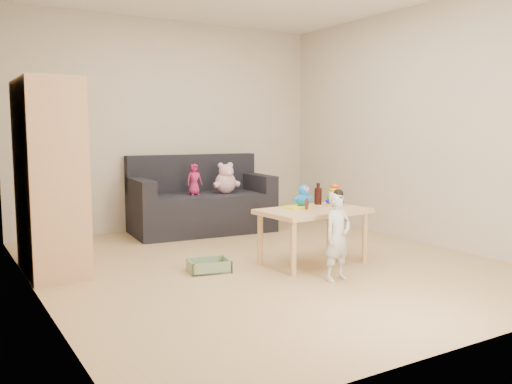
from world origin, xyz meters
TOP-DOWN VIEW (x-y plane):
  - room at (0.00, 0.00)m, footprint 4.50×4.50m
  - wardrobe at (-1.76, 0.73)m, footprint 0.47×0.93m
  - sofa at (0.18, 1.75)m, footprint 1.74×0.97m
  - play_table at (0.39, -0.22)m, footprint 1.02×0.68m
  - storage_bin at (-0.57, 0.02)m, footprint 0.40×0.33m
  - toddler at (0.22, -0.78)m, footprint 0.29×0.21m
  - pink_bear at (0.45, 1.64)m, footprint 0.29×0.25m
  - doll at (0.05, 1.68)m, footprint 0.19×0.14m
  - ring_stacker at (0.72, -0.12)m, footprint 0.18×0.18m
  - brown_bottle at (0.62, 0.00)m, footprint 0.07×0.07m
  - blue_plush at (0.39, -0.06)m, footprint 0.21×0.19m
  - wooden_figure at (0.32, -0.21)m, footprint 0.05×0.05m
  - yellow_book at (0.29, -0.09)m, footprint 0.22×0.22m

SIDE VIEW (x-z plane):
  - storage_bin at x=-0.57m, z-range 0.00..0.11m
  - sofa at x=0.18m, z-range 0.00..0.47m
  - play_table at x=0.39m, z-range 0.00..0.52m
  - toddler at x=0.22m, z-range 0.00..0.73m
  - yellow_book at x=0.29m, z-range 0.52..0.53m
  - wooden_figure at x=0.32m, z-range 0.52..0.63m
  - ring_stacker at x=0.72m, z-range 0.50..0.70m
  - brown_bottle at x=0.62m, z-range 0.50..0.71m
  - blue_plush at x=0.39m, z-range 0.52..0.73m
  - pink_bear at x=0.45m, z-range 0.47..0.79m
  - doll at x=0.05m, z-range 0.47..0.84m
  - wardrobe at x=-1.76m, z-range 0.00..1.68m
  - room at x=0.00m, z-range -0.95..3.55m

